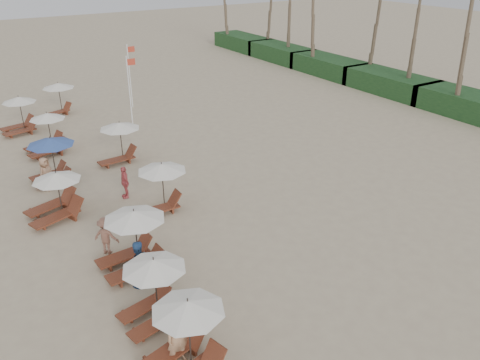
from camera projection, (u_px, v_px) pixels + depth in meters
ground at (282, 259)px, 18.95m from camera, size 160.00×160.00×0.00m
shrub_hedge at (391, 83)px, 40.29m from camera, size 3.20×53.00×1.60m
lounger_station_0 at (181, 340)px, 13.56m from camera, size 2.56×2.31×2.35m
lounger_station_1 at (150, 290)px, 15.38m from camera, size 2.35×2.06×2.29m
lounger_station_2 at (130, 242)px, 17.95m from camera, size 2.67×2.29×2.39m
lounger_station_3 at (53, 198)px, 21.58m from camera, size 2.71×2.66×2.07m
lounger_station_4 at (50, 158)px, 24.70m from camera, size 2.51×2.36×2.34m
lounger_station_5 at (45, 136)px, 28.34m from camera, size 2.62×2.43×2.37m
lounger_station_6 at (18, 117)px, 31.45m from camera, size 2.60×2.27×2.34m
inland_station_0 at (160, 184)px, 21.88m from camera, size 2.69×2.24×2.22m
inland_station_1 at (118, 139)px, 26.98m from camera, size 2.75×2.24×2.22m
inland_station_2 at (57, 95)px, 34.78m from camera, size 2.63×2.24×2.22m
beachgoer_near at (177, 336)px, 13.92m from camera, size 0.74×0.53×1.89m
beachgoer_mid_a at (138, 265)px, 17.10m from camera, size 0.91×0.72×1.82m
beachgoer_mid_b at (106, 236)px, 19.04m from camera, size 1.13×1.13×1.57m
beachgoer_far_a at (125, 182)px, 23.34m from camera, size 0.50×0.98×1.61m
beachgoer_far_b at (46, 174)px, 24.08m from camera, size 1.00×0.96×1.72m
flag_pole_near at (130, 90)px, 31.14m from camera, size 0.60×0.08×4.86m
flag_pole_far at (130, 73)px, 35.87m from camera, size 0.60×0.08×4.67m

